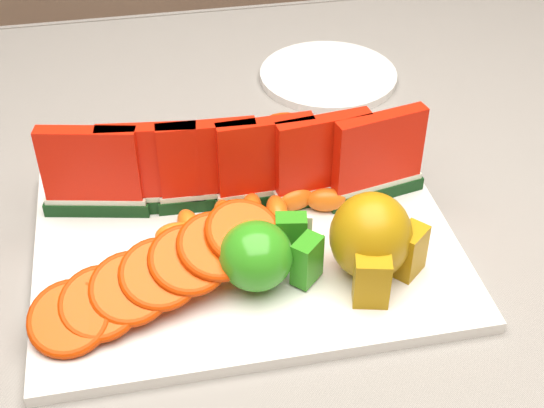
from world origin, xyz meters
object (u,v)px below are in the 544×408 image
platter (246,244)px  side_plate (328,75)px  pear_cluster (373,240)px  apple_cluster (263,254)px

platter → side_plate: platter is taller
platter → pear_cluster: size_ratio=4.22×
apple_cluster → side_plate: (0.16, 0.37, -0.04)m
apple_cluster → pear_cluster: 0.10m
side_plate → pear_cluster: bearing=-98.8°
platter → apple_cluster: apple_cluster is taller
side_plate → platter: bearing=-117.7°
apple_cluster → pear_cluster: size_ratio=1.10×
apple_cluster → side_plate: size_ratio=0.53×
apple_cluster → platter: bearing=96.1°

